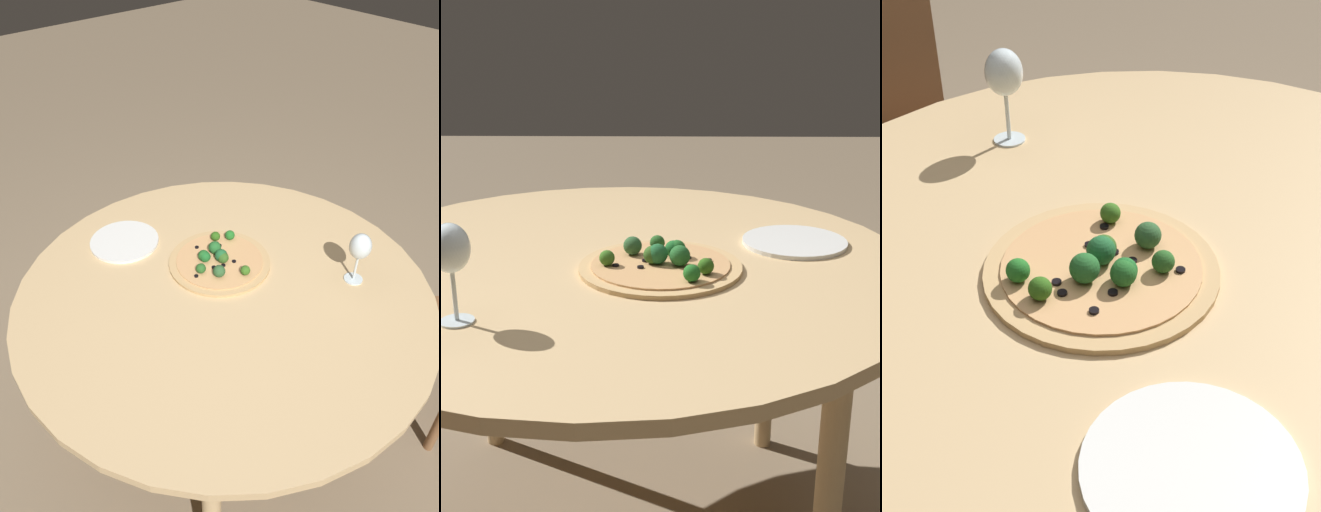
{
  "view_description": "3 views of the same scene",
  "coord_description": "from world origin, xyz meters",
  "views": [
    {
      "loc": [
        -0.79,
        -0.87,
        1.83
      ],
      "look_at": [
        0.07,
        0.11,
        0.77
      ],
      "focal_mm": 35.0,
      "sensor_mm": 36.0,
      "label": 1
    },
    {
      "loc": [
        1.47,
        0.13,
        1.26
      ],
      "look_at": [
        0.07,
        0.11,
        0.77
      ],
      "focal_mm": 50.0,
      "sensor_mm": 36.0,
      "label": 2
    },
    {
      "loc": [
        -0.13,
        0.89,
        1.39
      ],
      "look_at": [
        0.07,
        0.11,
        0.77
      ],
      "focal_mm": 50.0,
      "sensor_mm": 36.0,
      "label": 3
    }
  ],
  "objects": [
    {
      "name": "pizza",
      "position": [
        0.07,
        0.11,
        0.76
      ],
      "size": [
        0.34,
        0.34,
        0.06
      ],
      "color": "tan",
      "rests_on": "dining_table"
    },
    {
      "name": "plate_near",
      "position": [
        -0.11,
        0.41,
        0.75
      ],
      "size": [
        0.24,
        0.24,
        0.01
      ],
      "color": "silver",
      "rests_on": "dining_table"
    },
    {
      "name": "dining_table",
      "position": [
        0.0,
        0.0,
        0.68
      ],
      "size": [
        1.32,
        1.32,
        0.74
      ],
      "color": "tan",
      "rests_on": "ground_plane"
    },
    {
      "name": "wine_glass",
      "position": [
        0.34,
        -0.25,
        0.88
      ],
      "size": [
        0.07,
        0.07,
        0.18
      ],
      "color": "silver",
      "rests_on": "dining_table"
    }
  ]
}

